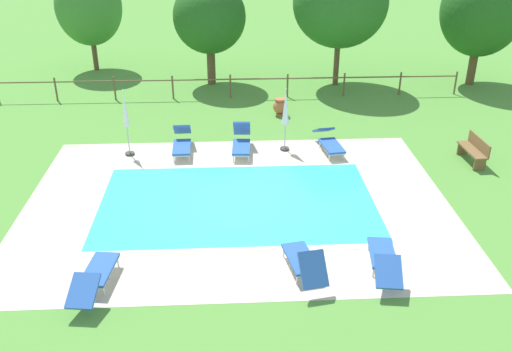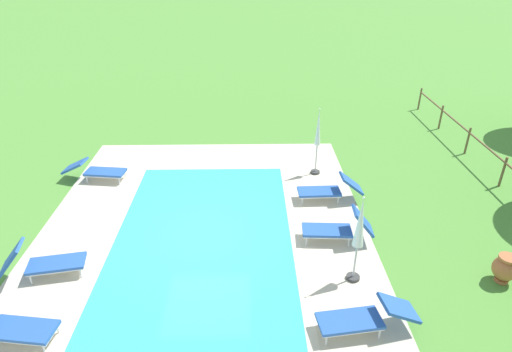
{
  "view_description": "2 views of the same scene",
  "coord_description": "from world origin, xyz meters",
  "px_view_note": "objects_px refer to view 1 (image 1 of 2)",
  "views": [
    {
      "loc": [
        -0.19,
        -14.32,
        8.08
      ],
      "look_at": [
        0.57,
        0.5,
        0.6
      ],
      "focal_mm": 39.16,
      "sensor_mm": 36.0,
      "label": 1
    },
    {
      "loc": [
        9.63,
        1.25,
        6.98
      ],
      "look_at": [
        -1.96,
        1.47,
        0.81
      ],
      "focal_mm": 30.33,
      "sensor_mm": 36.0,
      "label": 2
    }
  ],
  "objects_px": {
    "patio_umbrella_closed_row_centre": "(286,112)",
    "tree_west_mid": "(89,7)",
    "sun_lounger_north_far": "(241,142)",
    "terracotta_urn_near_fence": "(280,106)",
    "wooden_bench_lawn_side": "(474,149)",
    "tree_east_mid": "(209,17)",
    "sun_lounger_north_end": "(95,276)",
    "patio_umbrella_closed_row_west": "(126,116)",
    "tree_centre": "(340,3)",
    "sun_lounger_south_near_corner": "(182,142)",
    "sun_lounger_south_mid": "(384,259)",
    "sun_lounger_north_near_steps": "(329,141)",
    "sun_lounger_north_mid": "(304,262)",
    "tree_far_west": "(482,11)"
  },
  "relations": [
    {
      "from": "patio_umbrella_closed_row_centre",
      "to": "tree_west_mid",
      "type": "relative_size",
      "value": 0.45
    },
    {
      "from": "sun_lounger_north_far",
      "to": "terracotta_urn_near_fence",
      "type": "distance_m",
      "value": 3.98
    },
    {
      "from": "wooden_bench_lawn_side",
      "to": "tree_west_mid",
      "type": "xyz_separation_m",
      "value": [
        -14.99,
        11.97,
        2.71
      ]
    },
    {
      "from": "patio_umbrella_closed_row_centre",
      "to": "tree_east_mid",
      "type": "relative_size",
      "value": 0.47
    },
    {
      "from": "sun_lounger_north_end",
      "to": "tree_west_mid",
      "type": "relative_size",
      "value": 0.42
    },
    {
      "from": "sun_lounger_north_far",
      "to": "patio_umbrella_closed_row_centre",
      "type": "height_order",
      "value": "patio_umbrella_closed_row_centre"
    },
    {
      "from": "patio_umbrella_closed_row_west",
      "to": "tree_west_mid",
      "type": "relative_size",
      "value": 0.47
    },
    {
      "from": "wooden_bench_lawn_side",
      "to": "tree_centre",
      "type": "distance_m",
      "value": 9.94
    },
    {
      "from": "tree_east_mid",
      "to": "sun_lounger_south_near_corner",
      "type": "bearing_deg",
      "value": -96.29
    },
    {
      "from": "wooden_bench_lawn_side",
      "to": "sun_lounger_south_mid",
      "type": "bearing_deg",
      "value": -127.83
    },
    {
      "from": "patio_umbrella_closed_row_west",
      "to": "wooden_bench_lawn_side",
      "type": "distance_m",
      "value": 11.78
    },
    {
      "from": "terracotta_urn_near_fence",
      "to": "sun_lounger_north_end",
      "type": "bearing_deg",
      "value": -115.29
    },
    {
      "from": "sun_lounger_north_far",
      "to": "sun_lounger_north_end",
      "type": "height_order",
      "value": "sun_lounger_north_far"
    },
    {
      "from": "sun_lounger_north_near_steps",
      "to": "tree_centre",
      "type": "height_order",
      "value": "tree_centre"
    },
    {
      "from": "patio_umbrella_closed_row_centre",
      "to": "sun_lounger_south_near_corner",
      "type": "bearing_deg",
      "value": -179.92
    },
    {
      "from": "sun_lounger_north_end",
      "to": "tree_east_mid",
      "type": "distance_m",
      "value": 15.95
    },
    {
      "from": "patio_umbrella_closed_row_west",
      "to": "patio_umbrella_closed_row_centre",
      "type": "bearing_deg",
      "value": 1.47
    },
    {
      "from": "patio_umbrella_closed_row_west",
      "to": "tree_west_mid",
      "type": "height_order",
      "value": "tree_west_mid"
    },
    {
      "from": "sun_lounger_north_end",
      "to": "tree_west_mid",
      "type": "bearing_deg",
      "value": 101.37
    },
    {
      "from": "sun_lounger_north_mid",
      "to": "patio_umbrella_closed_row_west",
      "type": "distance_m",
      "value": 8.9
    },
    {
      "from": "wooden_bench_lawn_side",
      "to": "tree_east_mid",
      "type": "bearing_deg",
      "value": 133.99
    },
    {
      "from": "sun_lounger_south_mid",
      "to": "tree_east_mid",
      "type": "height_order",
      "value": "tree_east_mid"
    },
    {
      "from": "sun_lounger_north_mid",
      "to": "sun_lounger_north_far",
      "type": "xyz_separation_m",
      "value": [
        -1.27,
        7.2,
        0.0
      ]
    },
    {
      "from": "tree_west_mid",
      "to": "tree_east_mid",
      "type": "height_order",
      "value": "tree_west_mid"
    },
    {
      "from": "patio_umbrella_closed_row_west",
      "to": "tree_east_mid",
      "type": "height_order",
      "value": "tree_east_mid"
    },
    {
      "from": "sun_lounger_south_near_corner",
      "to": "wooden_bench_lawn_side",
      "type": "distance_m",
      "value": 9.95
    },
    {
      "from": "sun_lounger_north_near_steps",
      "to": "sun_lounger_south_mid",
      "type": "height_order",
      "value": "sun_lounger_south_mid"
    },
    {
      "from": "sun_lounger_south_mid",
      "to": "patio_umbrella_closed_row_west",
      "type": "xyz_separation_m",
      "value": [
        -7.08,
        7.1,
        1.08
      ]
    },
    {
      "from": "sun_lounger_north_far",
      "to": "terracotta_urn_near_fence",
      "type": "height_order",
      "value": "sun_lounger_north_far"
    },
    {
      "from": "tree_west_mid",
      "to": "sun_lounger_south_mid",
      "type": "bearing_deg",
      "value": -59.83
    },
    {
      "from": "sun_lounger_north_end",
      "to": "patio_umbrella_closed_row_west",
      "type": "relative_size",
      "value": 0.9
    },
    {
      "from": "sun_lounger_north_end",
      "to": "tree_east_mid",
      "type": "height_order",
      "value": "tree_east_mid"
    },
    {
      "from": "sun_lounger_north_mid",
      "to": "patio_umbrella_closed_row_centre",
      "type": "distance_m",
      "value": 7.4
    },
    {
      "from": "sun_lounger_north_far",
      "to": "tree_centre",
      "type": "distance_m",
      "value": 9.58
    },
    {
      "from": "wooden_bench_lawn_side",
      "to": "sun_lounger_south_near_corner",
      "type": "bearing_deg",
      "value": 172.37
    },
    {
      "from": "sun_lounger_north_mid",
      "to": "sun_lounger_north_end",
      "type": "distance_m",
      "value": 4.81
    },
    {
      "from": "sun_lounger_north_end",
      "to": "patio_umbrella_closed_row_centre",
      "type": "relative_size",
      "value": 0.94
    },
    {
      "from": "sun_lounger_north_near_steps",
      "to": "tree_west_mid",
      "type": "distance_m",
      "value": 15.17
    },
    {
      "from": "sun_lounger_north_near_steps",
      "to": "patio_umbrella_closed_row_centre",
      "type": "height_order",
      "value": "patio_umbrella_closed_row_centre"
    },
    {
      "from": "sun_lounger_north_far",
      "to": "wooden_bench_lawn_side",
      "type": "xyz_separation_m",
      "value": [
        7.78,
        -1.21,
        0.07
      ]
    },
    {
      "from": "sun_lounger_north_mid",
      "to": "sun_lounger_north_far",
      "type": "height_order",
      "value": "sun_lounger_north_far"
    },
    {
      "from": "tree_far_west",
      "to": "tree_east_mid",
      "type": "relative_size",
      "value": 1.15
    },
    {
      "from": "tree_far_west",
      "to": "tree_centre",
      "type": "height_order",
      "value": "tree_centre"
    },
    {
      "from": "wooden_bench_lawn_side",
      "to": "terracotta_urn_near_fence",
      "type": "bearing_deg",
      "value": 141.77
    },
    {
      "from": "sun_lounger_north_far",
      "to": "terracotta_urn_near_fence",
      "type": "bearing_deg",
      "value": 65.1
    },
    {
      "from": "sun_lounger_south_near_corner",
      "to": "terracotta_urn_near_fence",
      "type": "distance_m",
      "value": 5.13
    },
    {
      "from": "sun_lounger_north_far",
      "to": "terracotta_urn_near_fence",
      "type": "relative_size",
      "value": 2.66
    },
    {
      "from": "tree_west_mid",
      "to": "tree_centre",
      "type": "height_order",
      "value": "tree_centre"
    },
    {
      "from": "sun_lounger_north_near_steps",
      "to": "tree_east_mid",
      "type": "distance_m",
      "value": 9.6
    },
    {
      "from": "terracotta_urn_near_fence",
      "to": "tree_centre",
      "type": "relative_size",
      "value": 0.12
    }
  ]
}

